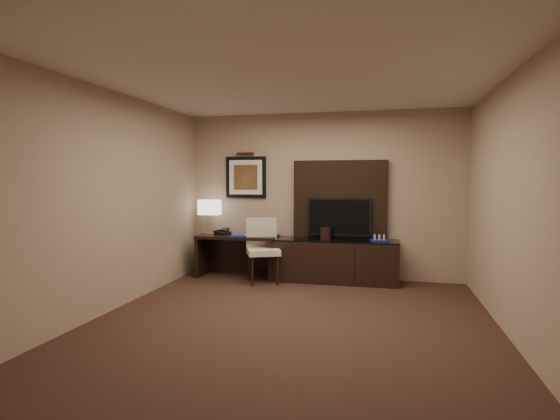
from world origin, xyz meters
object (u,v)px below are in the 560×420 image
(desk, at_px, (238,256))
(desk_chair, at_px, (263,251))
(desk_phone, at_px, (223,231))
(minibar_tray, at_px, (379,238))
(tv, at_px, (339,217))
(table_lamp, at_px, (210,217))
(ice_bucket, at_px, (326,233))
(credenza, at_px, (335,261))

(desk, xyz_separation_m, desk_chair, (0.52, -0.29, 0.16))
(desk_phone, bearing_deg, minibar_tray, 19.20)
(tv, bearing_deg, desk_phone, -174.53)
(desk, xyz_separation_m, table_lamp, (-0.52, 0.09, 0.62))
(desk, height_order, ice_bucket, ice_bucket)
(desk_phone, distance_m, ice_bucket, 1.72)
(desk_phone, bearing_deg, credenza, 19.65)
(desk, xyz_separation_m, minibar_tray, (2.28, 0.05, 0.37))
(credenza, height_order, desk_chair, desk_chair)
(desk, distance_m, desk_phone, 0.48)
(tv, distance_m, desk_chair, 1.33)
(desk, height_order, desk_chair, desk_chair)
(desk, relative_size, minibar_tray, 5.19)
(table_lamp, bearing_deg, desk_chair, -20.00)
(desk, distance_m, ice_bucket, 1.51)
(minibar_tray, bearing_deg, ice_bucket, -178.53)
(credenza, bearing_deg, desk_phone, -179.32)
(desk_chair, bearing_deg, ice_bucket, -4.80)
(credenza, height_order, tv, tv)
(desk_chair, relative_size, minibar_tray, 4.03)
(desk, bearing_deg, table_lamp, 169.70)
(ice_bucket, xyz_separation_m, minibar_tray, (0.82, 0.02, -0.05))
(minibar_tray, bearing_deg, tv, 167.14)
(desk_chair, height_order, table_lamp, table_lamp)
(tv, relative_size, minibar_tray, 3.97)
(desk_phone, distance_m, minibar_tray, 2.54)
(desk, bearing_deg, minibar_tray, 0.33)
(table_lamp, xyz_separation_m, desk_phone, (0.26, -0.08, -0.22))
(desk_chair, height_order, desk_phone, desk_chair)
(tv, xyz_separation_m, minibar_tray, (0.63, -0.14, -0.30))
(table_lamp, bearing_deg, ice_bucket, -1.82)
(ice_bucket, bearing_deg, table_lamp, 178.18)
(credenza, bearing_deg, tv, 71.66)
(minibar_tray, bearing_deg, desk_chair, -169.07)
(desk_chair, bearing_deg, minibar_tray, -12.73)
(credenza, height_order, minibar_tray, minibar_tray)
(tv, height_order, desk_chair, tv)
(desk, relative_size, desk_chair, 1.29)
(desk_chair, relative_size, table_lamp, 1.85)
(desk, height_order, desk_phone, desk_phone)
(desk, relative_size, credenza, 0.67)
(ice_bucket, bearing_deg, credenza, 9.66)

